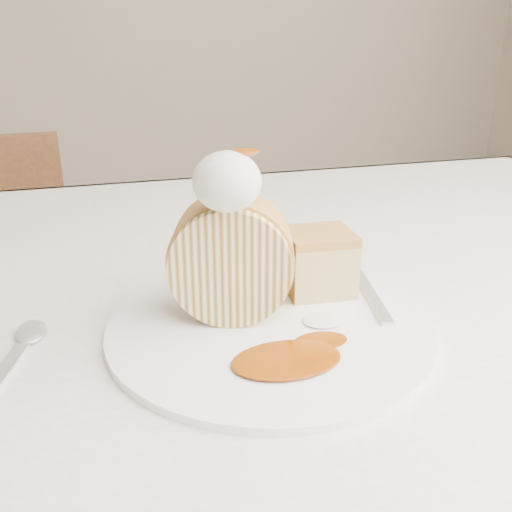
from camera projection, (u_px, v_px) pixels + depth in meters
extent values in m
cube|color=white|center=(255.00, 286.00, 0.66)|extent=(1.40, 0.90, 0.04)
cube|color=white|center=(192.00, 249.00, 1.10)|extent=(1.40, 0.01, 0.28)
cylinder|color=brown|center=(473.00, 338.00, 1.29)|extent=(0.06, 0.06, 0.71)
cylinder|color=brown|center=(72.00, 320.00, 1.73)|extent=(0.03, 0.03, 0.37)
cylinder|color=brown|center=(77.00, 377.00, 1.45)|extent=(0.03, 0.03, 0.37)
cylinder|color=white|center=(270.00, 327.00, 0.52)|extent=(0.31, 0.31, 0.01)
cylinder|color=#F9E9AD|center=(231.00, 259.00, 0.52)|extent=(0.12, 0.09, 0.11)
cube|color=tan|center=(318.00, 266.00, 0.57)|extent=(0.07, 0.06, 0.05)
ellipsoid|color=white|center=(227.00, 182.00, 0.46)|extent=(0.06, 0.06, 0.05)
ellipsoid|color=#813505|center=(243.00, 144.00, 0.46)|extent=(0.03, 0.02, 0.01)
cube|color=silver|center=(370.00, 294.00, 0.57)|extent=(0.06, 0.18, 0.00)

